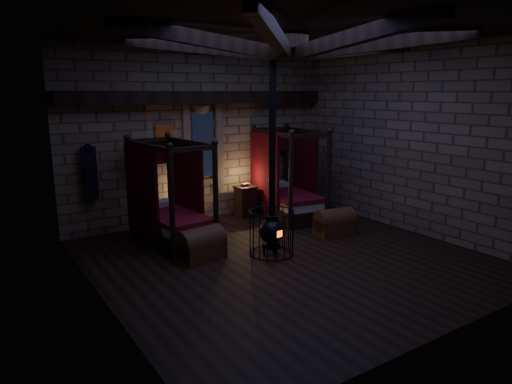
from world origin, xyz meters
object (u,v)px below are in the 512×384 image
stove (272,227)px  bed_left (170,217)px  bed_right (287,196)px  trunk_left (201,245)px  trunk_right (335,223)px

stove → bed_left: bearing=120.6°
bed_left → stove: size_ratio=0.54×
bed_left → bed_right: size_ratio=0.95×
trunk_left → trunk_right: bearing=-13.1°
trunk_left → stove: (1.28, -0.56, 0.29)m
bed_left → trunk_left: bed_left is taller
bed_right → trunk_right: bearing=-82.5°
bed_right → stove: bearing=-124.9°
bed_left → bed_right: bearing=-1.4°
bed_right → bed_left: bearing=-168.5°
trunk_right → stove: 1.99m
bed_left → trunk_left: 1.38m
bed_right → trunk_right: 1.86m
trunk_right → stove: bearing=-162.8°
bed_right → trunk_left: bearing=-146.3°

